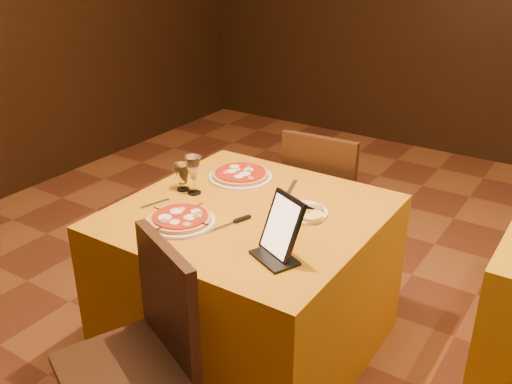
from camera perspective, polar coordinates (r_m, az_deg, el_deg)
The scene contains 12 objects.
main_table at distance 2.71m, azimuth -0.66°, elevation -8.94°, with size 1.10×1.10×0.75m, color #AA6B0A.
chair_main_near at distance 2.18m, azimuth -13.15°, elevation -16.85°, with size 0.42×0.42×0.91m, color #311B0F, non-canonical shape.
chair_main_far at distance 3.30m, azimuth 7.38°, elevation -1.02°, with size 0.46×0.46×0.91m, color black, non-canonical shape.
pizza_near at distance 2.43m, azimuth -7.55°, elevation -2.78°, with size 0.29×0.29×0.03m.
pizza_far at distance 2.84m, azimuth -1.56°, elevation 1.66°, with size 0.32×0.32×0.03m.
cutlet_dish at distance 2.50m, azimuth 4.65°, elevation -1.92°, with size 0.22×0.22×0.03m.
wine_glass at distance 2.66m, azimuth -6.25°, elevation 1.72°, with size 0.08×0.08×0.19m, color #F9CE8D, non-canonical shape.
water_glass at distance 2.72m, azimuth -7.36°, elevation 1.48°, with size 0.08×0.08×0.13m, color white, non-canonical shape.
tablet at distance 2.14m, azimuth 2.61°, elevation -3.42°, with size 0.18×0.02×0.24m, color black.
knife at distance 2.39m, azimuth -3.03°, elevation -3.41°, with size 0.21×0.02×0.01m, color silver.
fork_near at distance 2.62m, azimuth -10.02°, elevation -1.15°, with size 0.15×0.02×0.01m, color silver.
fork_far at distance 2.74m, azimuth 3.59°, elevation 0.45°, with size 0.18×0.02×0.01m, color #B5B4BB.
Camera 1 is at (0.81, -1.62, 1.88)m, focal length 40.00 mm.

